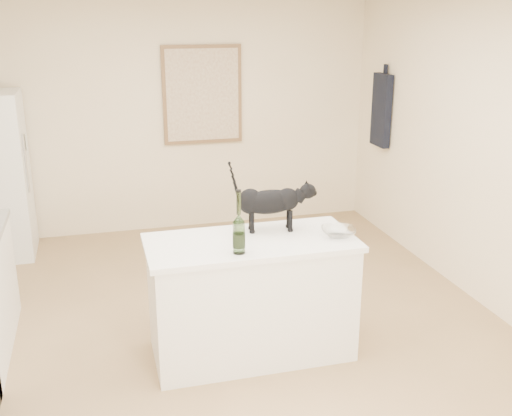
% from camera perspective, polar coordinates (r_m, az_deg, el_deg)
% --- Properties ---
extents(floor, '(5.50, 5.50, 0.00)m').
position_cam_1_polar(floor, '(4.87, -2.21, -12.23)').
color(floor, '#A27F56').
rests_on(floor, ground).
extents(wall_back, '(4.50, 0.00, 4.50)m').
position_cam_1_polar(wall_back, '(7.02, -7.46, 8.39)').
color(wall_back, '#F3E1BC').
rests_on(wall_back, ground).
extents(wall_front, '(4.50, 0.00, 4.50)m').
position_cam_1_polar(wall_front, '(2.01, 16.23, -17.90)').
color(wall_front, '#F3E1BC').
rests_on(wall_front, ground).
extents(wall_right, '(0.00, 5.50, 5.50)m').
position_cam_1_polar(wall_right, '(5.32, 22.02, 4.16)').
color(wall_right, '#F3E1BC').
rests_on(wall_right, ground).
extents(island_base, '(1.44, 0.67, 0.86)m').
position_cam_1_polar(island_base, '(4.52, -0.45, -8.59)').
color(island_base, white).
rests_on(island_base, floor).
extents(island_top, '(1.50, 0.70, 0.04)m').
position_cam_1_polar(island_top, '(4.34, -0.47, -3.27)').
color(island_top, white).
rests_on(island_top, island_base).
extents(artwork_frame, '(0.90, 0.03, 1.10)m').
position_cam_1_polar(artwork_frame, '(7.00, -5.04, 10.52)').
color(artwork_frame, brown).
rests_on(artwork_frame, wall_back).
extents(artwork_canvas, '(0.82, 0.00, 1.02)m').
position_cam_1_polar(artwork_canvas, '(6.98, -5.01, 10.50)').
color(artwork_canvas, beige).
rests_on(artwork_canvas, wall_back).
extents(hanging_garment, '(0.08, 0.34, 0.80)m').
position_cam_1_polar(hanging_garment, '(6.98, 11.68, 8.96)').
color(hanging_garment, black).
rests_on(hanging_garment, wall_right).
extents(black_cat, '(0.59, 0.25, 0.40)m').
position_cam_1_polar(black_cat, '(4.45, 1.27, 0.30)').
color(black_cat, black).
rests_on(black_cat, island_top).
extents(wine_bottle, '(0.09, 0.09, 0.39)m').
position_cam_1_polar(wine_bottle, '(4.04, -1.62, -1.66)').
color(wine_bottle, '#325622').
rests_on(wine_bottle, island_top).
extents(glass_bowl, '(0.29, 0.29, 0.06)m').
position_cam_1_polar(glass_bowl, '(4.43, 7.72, -2.26)').
color(glass_bowl, white).
rests_on(glass_bowl, island_top).
extents(fridge_paper, '(0.05, 0.13, 0.17)m').
position_cam_1_polar(fridge_paper, '(6.65, -20.85, 5.81)').
color(fridge_paper, white).
rests_on(fridge_paper, fridge).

